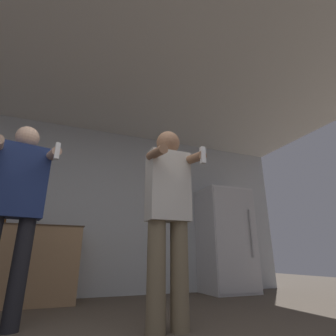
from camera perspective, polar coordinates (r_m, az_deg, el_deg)
name	(u,v)px	position (r m, az deg, el deg)	size (l,w,h in m)	color
wall_back	(84,206)	(4.23, -17.89, -7.82)	(7.00, 0.06, 2.55)	#B2B7BC
ceiling_slab	(105,74)	(3.36, -13.51, 19.28)	(7.00, 3.47, 0.05)	silver
refrigerator	(226,239)	(4.56, 12.46, -14.88)	(0.78, 0.68, 1.63)	silver
counter	(22,264)	(3.83, -29.26, -17.79)	(1.34, 0.67, 0.90)	#997551
bottle_brown_liquor	(35,218)	(3.93, -26.93, -9.65)	(0.06, 0.06, 0.32)	silver
bottle_dark_rum	(3,219)	(3.98, -32.30, -9.41)	(0.08, 0.08, 0.24)	#563314
person_woman_foreground	(168,211)	(2.23, 0.08, -9.34)	(0.42, 0.45, 1.64)	#75664C
person_man_side	(15,201)	(2.55, -30.27, -6.29)	(0.56, 0.57, 1.67)	black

